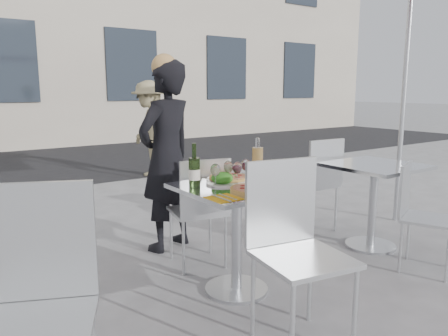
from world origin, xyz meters
TOP-DOWN VIEW (x-y plane):
  - ground at (0.00, 0.00)m, footprint 80.00×80.00m
  - street_asphalt at (0.00, 6.50)m, footprint 24.00×5.00m
  - main_table at (0.00, 0.00)m, footprint 0.72×0.72m
  - side_table_right at (1.50, 0.00)m, footprint 0.72×0.72m
  - chair_far at (0.02, 0.48)m, footprint 0.48×0.49m
  - chair_near at (-0.09, -0.63)m, footprint 0.53×0.54m
  - side_chair_lnear at (-1.41, -0.56)m, footprint 0.62×0.63m
  - side_chair_rfar at (1.41, 0.58)m, footprint 0.45×0.46m
  - side_chair_rnear at (1.38, -0.49)m, footprint 0.49×0.50m
  - woman_diner at (0.02, 1.03)m, footprint 0.69×0.57m
  - pedestrian_b at (1.32, 4.05)m, footprint 0.64×1.03m
  - pizza_near at (0.02, -0.17)m, footprint 0.32×0.32m
  - pizza_far at (0.06, 0.18)m, footprint 0.32×0.32m
  - salad_plate at (-0.06, 0.09)m, footprint 0.22×0.22m
  - wine_bottle at (-0.26, 0.11)m, footprint 0.07×0.08m
  - carafe at (0.30, 0.15)m, footprint 0.08×0.08m
  - sugar_shaker at (0.19, 0.10)m, footprint 0.06×0.06m
  - wineglass_white_a at (-0.13, 0.06)m, footprint 0.07×0.07m
  - wineglass_white_b at (0.01, 0.11)m, footprint 0.07×0.07m
  - wineglass_red_a at (0.04, 0.05)m, footprint 0.07×0.07m
  - wineglass_red_b at (0.15, 0.10)m, footprint 0.07×0.07m
  - napkin_left at (-0.27, -0.23)m, footprint 0.18×0.20m
  - napkin_right at (0.27, -0.23)m, footprint 0.19×0.20m

SIDE VIEW (x-z plane):
  - ground at x=0.00m, z-range 0.00..0.00m
  - street_asphalt at x=0.00m, z-range 0.00..0.00m
  - side_chair_rnear at x=1.38m, z-range 0.08..0.90m
  - chair_far at x=0.02m, z-range 0.08..0.96m
  - main_table at x=0.00m, z-range 0.16..0.91m
  - side_table_right at x=1.50m, z-range 0.16..0.91m
  - side_chair_rfar at x=1.41m, z-range 0.09..1.01m
  - chair_near at x=-0.09m, z-range 0.09..1.10m
  - side_chair_lnear at x=-1.41m, z-range 0.09..1.11m
  - napkin_left at x=-0.27m, z-range 0.75..0.76m
  - napkin_right at x=0.27m, z-range 0.75..0.76m
  - pizza_near at x=0.02m, z-range 0.75..0.77m
  - pedestrian_b at x=1.32m, z-range 0.00..1.53m
  - pizza_far at x=0.06m, z-range 0.75..0.78m
  - salad_plate at x=-0.06m, z-range 0.74..0.83m
  - sugar_shaker at x=0.19m, z-range 0.75..0.86m
  - woman_diner at x=0.02m, z-range 0.00..1.63m
  - wineglass_white_a at x=-0.13m, z-range 0.78..0.94m
  - wineglass_white_b at x=0.01m, z-range 0.78..0.94m
  - wineglass_red_a at x=0.04m, z-range 0.78..0.94m
  - wineglass_red_b at x=0.15m, z-range 0.78..0.94m
  - wine_bottle at x=-0.26m, z-range 0.72..1.01m
  - carafe at x=0.30m, z-range 0.72..1.01m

